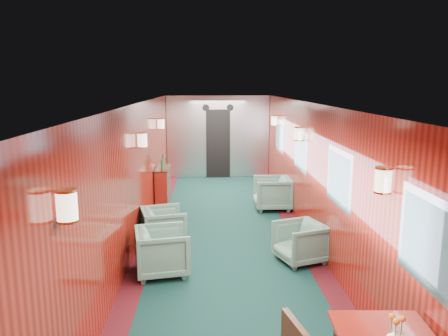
% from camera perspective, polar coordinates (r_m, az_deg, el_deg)
% --- Properties ---
extents(room, '(12.00, 12.10, 2.40)m').
position_cam_1_polar(room, '(6.88, 0.43, 1.84)').
color(room, '#0C2E27').
rests_on(room, ground).
extents(bulkhead, '(2.98, 0.17, 2.39)m').
position_cam_1_polar(bulkhead, '(12.80, -0.79, 4.04)').
color(bulkhead, silver).
rests_on(bulkhead, ground).
extents(windows_right, '(0.02, 8.60, 0.80)m').
position_cam_1_polar(windows_right, '(7.38, 11.96, 0.76)').
color(windows_right, '#ABADB2').
rests_on(windows_right, ground).
extents(wall_sconces, '(2.97, 7.97, 0.25)m').
position_cam_1_polar(wall_sconces, '(7.42, 0.23, 3.72)').
color(wall_sconces, beige).
rests_on(wall_sconces, ground).
extents(credenza, '(0.30, 0.95, 1.13)m').
position_cam_1_polar(credenza, '(10.14, -7.96, -2.20)').
color(credenza, maroon).
rests_on(credenza, ground).
extents(armchair_left_near, '(0.88, 0.86, 0.68)m').
position_cam_1_polar(armchair_left_near, '(6.48, -8.04, -10.72)').
color(armchair_left_near, '#204A40').
rests_on(armchair_left_near, ground).
extents(armchair_left_far, '(0.87, 0.86, 0.65)m').
position_cam_1_polar(armchair_left_far, '(7.59, -7.88, -7.57)').
color(armchair_left_far, '#204A40').
rests_on(armchair_left_far, ground).
extents(armchair_right_near, '(0.87, 0.86, 0.63)m').
position_cam_1_polar(armchair_right_near, '(6.94, 9.90, -9.54)').
color(armchair_right_near, '#204A40').
rests_on(armchair_right_near, ground).
extents(armchair_right_far, '(0.79, 0.77, 0.72)m').
position_cam_1_polar(armchair_right_far, '(9.67, 6.30, -3.28)').
color(armchair_right_far, '#204A40').
rests_on(armchair_right_far, ground).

